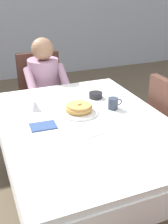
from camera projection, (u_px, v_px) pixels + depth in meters
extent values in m
plane|color=brown|center=(86.00, 204.00, 2.25)|extent=(14.00, 14.00, 0.00)
cube|color=white|center=(86.00, 124.00, 1.94)|extent=(1.10, 1.50, 0.04)
cube|color=white|center=(147.00, 213.00, 1.35)|extent=(1.10, 0.01, 0.18)
cube|color=white|center=(55.00, 99.00, 2.62)|extent=(1.10, 0.01, 0.18)
cube|color=white|center=(5.00, 154.00, 1.80)|extent=(0.01, 1.50, 0.18)
cube|color=white|center=(153.00, 124.00, 2.17)|extent=(0.01, 1.50, 0.18)
cylinder|color=brown|center=(8.00, 137.00, 2.50)|extent=(0.07, 0.07, 0.70)
cylinder|color=brown|center=(104.00, 119.00, 2.82)|extent=(0.07, 0.07, 0.70)
cube|color=#4C2D23|center=(45.00, 105.00, 2.95)|extent=(0.44, 0.44, 0.05)
cube|color=#4C2D23|center=(39.00, 75.00, 3.00)|extent=(0.44, 0.06, 0.48)
cylinder|color=#2D2319|center=(68.00, 128.00, 2.96)|extent=(0.04, 0.04, 0.40)
cylinder|color=#2D2319|center=(34.00, 135.00, 2.84)|extent=(0.04, 0.04, 0.40)
cylinder|color=#2D2319|center=(57.00, 114.00, 3.26)|extent=(0.04, 0.04, 0.40)
cylinder|color=#2D2319|center=(26.00, 120.00, 3.14)|extent=(0.04, 0.04, 0.40)
cylinder|color=#B2849E|center=(44.00, 82.00, 2.82)|extent=(0.30, 0.30, 0.46)
sphere|color=#A37556|center=(42.00, 49.00, 2.66)|extent=(0.21, 0.21, 0.21)
cylinder|color=#B2849E|center=(64.00, 78.00, 2.73)|extent=(0.08, 0.29, 0.23)
cylinder|color=#B2849E|center=(31.00, 82.00, 2.62)|extent=(0.08, 0.29, 0.23)
cylinder|color=#383D51|center=(59.00, 129.00, 2.90)|extent=(0.10, 0.10, 0.45)
cylinder|color=#383D51|center=(44.00, 132.00, 2.84)|extent=(0.10, 0.10, 0.45)
cube|color=#4C2D23|center=(167.00, 112.00, 2.18)|extent=(0.06, 0.44, 0.48)
cylinder|color=#2D2319|center=(149.00, 153.00, 2.54)|extent=(0.04, 0.04, 0.40)
cylinder|color=white|center=(79.00, 112.00, 2.04)|extent=(0.28, 0.28, 0.02)
cylinder|color=tan|center=(78.00, 110.00, 2.04)|extent=(0.19, 0.19, 0.02)
cylinder|color=tan|center=(78.00, 108.00, 2.03)|extent=(0.20, 0.20, 0.02)
cylinder|color=tan|center=(78.00, 106.00, 2.02)|extent=(0.17, 0.17, 0.02)
cube|color=#F4E072|center=(79.00, 104.00, 2.01)|extent=(0.03, 0.03, 0.01)
cylinder|color=#333D4C|center=(113.00, 103.00, 2.09)|extent=(0.08, 0.08, 0.08)
torus|color=#333D4C|center=(119.00, 102.00, 2.11)|extent=(0.05, 0.01, 0.05)
cylinder|color=black|center=(96.00, 95.00, 2.29)|extent=(0.11, 0.11, 0.04)
cone|color=silver|center=(35.00, 106.00, 2.07)|extent=(0.08, 0.08, 0.07)
cube|color=silver|center=(54.00, 118.00, 1.96)|extent=(0.02, 0.18, 0.00)
cube|color=silver|center=(104.00, 109.00, 2.09)|extent=(0.02, 0.20, 0.00)
cube|color=silver|center=(97.00, 135.00, 1.75)|extent=(0.15, 0.05, 0.00)
cube|color=#334C7F|center=(43.00, 126.00, 1.86)|extent=(0.18, 0.13, 0.01)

